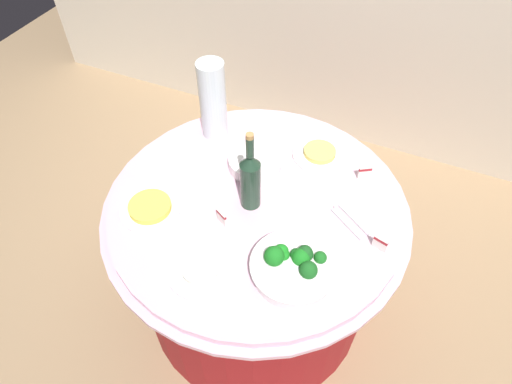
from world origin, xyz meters
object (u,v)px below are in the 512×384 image
(plate_stack, at_px, (255,162))
(food_plate_rice, at_px, (201,269))
(food_plate_fried_egg, at_px, (150,208))
(label_placard_mid, at_px, (221,217))
(decorative_fruit_vase, at_px, (213,105))
(broccoli_bowl, at_px, (293,267))
(label_placard_front, at_px, (380,243))
(wine_bottle, at_px, (250,179))
(serving_tongs, at_px, (348,220))
(food_plate_noodles, at_px, (319,154))
(label_placard_rear, at_px, (365,172))

(plate_stack, xyz_separation_m, food_plate_rice, (0.03, -0.51, -0.01))
(food_plate_fried_egg, bearing_deg, label_placard_mid, 12.15)
(plate_stack, xyz_separation_m, label_placard_mid, (0.00, -0.30, 0.01))
(label_placard_mid, bearing_deg, decorative_fruit_vase, 119.67)
(broccoli_bowl, xyz_separation_m, decorative_fruit_vase, (-0.55, 0.52, 0.11))
(label_placard_front, bearing_deg, broccoli_bowl, -138.09)
(label_placard_front, bearing_deg, plate_stack, 160.65)
(broccoli_bowl, relative_size, food_plate_rice, 1.27)
(wine_bottle, xyz_separation_m, serving_tongs, (0.36, 0.06, -0.12))
(broccoli_bowl, relative_size, label_placard_front, 5.09)
(broccoli_bowl, bearing_deg, plate_stack, 127.82)
(broccoli_bowl, xyz_separation_m, label_placard_front, (0.23, 0.21, -0.01))
(broccoli_bowl, height_order, label_placard_front, broccoli_bowl)
(food_plate_rice, bearing_deg, food_plate_noodles, 74.83)
(broccoli_bowl, xyz_separation_m, label_placard_mid, (-0.31, 0.10, -0.01))
(serving_tongs, relative_size, label_placard_mid, 2.86)
(wine_bottle, bearing_deg, food_plate_rice, -95.06)
(serving_tongs, bearing_deg, wine_bottle, -170.01)
(decorative_fruit_vase, bearing_deg, broccoli_bowl, -43.58)
(serving_tongs, relative_size, food_plate_rice, 0.71)
(food_plate_fried_egg, xyz_separation_m, food_plate_rice, (0.29, -0.15, -0.00))
(wine_bottle, height_order, decorative_fruit_vase, decorative_fruit_vase)
(food_plate_rice, height_order, label_placard_mid, label_placard_mid)
(serving_tongs, relative_size, food_plate_fried_egg, 0.71)
(broccoli_bowl, xyz_separation_m, serving_tongs, (0.11, 0.28, -0.04))
(wine_bottle, relative_size, decorative_fruit_vase, 0.99)
(food_plate_noodles, relative_size, label_placard_front, 4.00)
(label_placard_front, bearing_deg, wine_bottle, 178.69)
(plate_stack, relative_size, label_placard_mid, 3.82)
(serving_tongs, bearing_deg, plate_stack, 164.28)
(food_plate_fried_egg, relative_size, food_plate_rice, 1.00)
(food_plate_noodles, xyz_separation_m, label_placard_mid, (-0.21, -0.47, 0.02))
(food_plate_rice, bearing_deg, label_placard_front, 32.20)
(serving_tongs, relative_size, label_placard_rear, 2.86)
(plate_stack, bearing_deg, wine_bottle, -71.09)
(plate_stack, relative_size, wine_bottle, 0.62)
(serving_tongs, height_order, food_plate_fried_egg, food_plate_fried_egg)
(broccoli_bowl, height_order, food_plate_noodles, broccoli_bowl)
(broccoli_bowl, relative_size, label_placard_mid, 5.09)
(plate_stack, relative_size, serving_tongs, 1.34)
(decorative_fruit_vase, xyz_separation_m, label_placard_rear, (0.65, -0.01, -0.12))
(wine_bottle, xyz_separation_m, decorative_fruit_vase, (-0.30, 0.30, 0.02))
(decorative_fruit_vase, relative_size, label_placard_mid, 6.18)
(food_plate_rice, distance_m, label_placard_mid, 0.21)
(decorative_fruit_vase, distance_m, serving_tongs, 0.71)
(label_placard_mid, bearing_deg, label_placard_rear, 45.68)
(food_plate_noodles, relative_size, label_placard_rear, 4.00)
(wine_bottle, height_order, label_placard_mid, wine_bottle)
(label_placard_front, distance_m, label_placard_mid, 0.55)
(serving_tongs, height_order, label_placard_mid, label_placard_mid)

